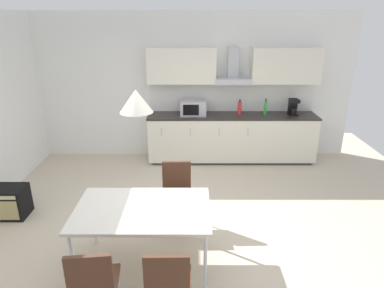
{
  "coord_description": "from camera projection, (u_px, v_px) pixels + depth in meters",
  "views": [
    {
      "loc": [
        0.21,
        -3.81,
        2.65
      ],
      "look_at": [
        0.19,
        0.63,
        1.0
      ],
      "focal_mm": 32.0,
      "sensor_mm": 36.0,
      "label": 1
    }
  ],
  "objects": [
    {
      "name": "ground_plane",
      "position": [
        177.0,
        232.0,
        4.5
      ],
      "size": [
        8.19,
        8.17,
        0.02
      ],
      "primitive_type": "cube",
      "color": "beige"
    },
    {
      "name": "backsplash_tile",
      "position": [
        232.0,
        98.0,
        6.63
      ],
      "size": [
        3.17,
        0.02,
        0.54
      ],
      "primitive_type": "cube",
      "color": "silver",
      "rests_on": "kitchen_counter"
    },
    {
      "name": "kitchen_counter",
      "position": [
        232.0,
        138.0,
        6.61
      ],
      "size": [
        3.19,
        0.62,
        0.92
      ],
      "color": "#333333",
      "rests_on": "ground_plane"
    },
    {
      "name": "guitar_amp",
      "position": [
        9.0,
        202.0,
        4.8
      ],
      "size": [
        0.52,
        0.37,
        0.44
      ],
      "color": "black",
      "rests_on": "ground_plane"
    },
    {
      "name": "chair_near_right",
      "position": [
        169.0,
        281.0,
        2.93
      ],
      "size": [
        0.41,
        0.41,
        0.87
      ],
      "color": "#4C2D1E",
      "rests_on": "ground_plane"
    },
    {
      "name": "bottle_red",
      "position": [
        241.0,
        108.0,
        6.42
      ],
      "size": [
        0.07,
        0.07,
        0.29
      ],
      "color": "red",
      "rests_on": "kitchen_counter"
    },
    {
      "name": "microwave",
      "position": [
        194.0,
        108.0,
        6.4
      ],
      "size": [
        0.48,
        0.35,
        0.28
      ],
      "color": "#ADADB2",
      "rests_on": "kitchen_counter"
    },
    {
      "name": "chair_far_right",
      "position": [
        177.0,
        188.0,
        4.52
      ],
      "size": [
        0.41,
        0.41,
        0.87
      ],
      "color": "#4C2D1E",
      "rests_on": "ground_plane"
    },
    {
      "name": "bottle_green",
      "position": [
        266.0,
        108.0,
        6.41
      ],
      "size": [
        0.06,
        0.06,
        0.31
      ],
      "color": "green",
      "rests_on": "kitchen_counter"
    },
    {
      "name": "pendant_lamp",
      "position": [
        137.0,
        101.0,
        3.24
      ],
      "size": [
        0.32,
        0.32,
        0.22
      ],
      "primitive_type": "cone",
      "color": "silver"
    },
    {
      "name": "upper_wall_cabinets",
      "position": [
        235.0,
        66.0,
        6.26
      ],
      "size": [
        3.17,
        0.4,
        0.64
      ],
      "color": "silver"
    },
    {
      "name": "chair_near_left",
      "position": [
        94.0,
        281.0,
        2.93
      ],
      "size": [
        0.44,
        0.44,
        0.87
      ],
      "color": "#4C2D1E",
      "rests_on": "ground_plane"
    },
    {
      "name": "coffee_maker",
      "position": [
        294.0,
        107.0,
        6.42
      ],
      "size": [
        0.18,
        0.19,
        0.3
      ],
      "color": "black",
      "rests_on": "kitchen_counter"
    },
    {
      "name": "dining_table",
      "position": [
        143.0,
        212.0,
        3.67
      ],
      "size": [
        1.45,
        0.93,
        0.74
      ],
      "color": "silver",
      "rests_on": "ground_plane"
    },
    {
      "name": "wall_back",
      "position": [
        182.0,
        87.0,
        6.62
      ],
      "size": [
        6.55,
        0.1,
        2.76
      ],
      "primitive_type": "cube",
      "color": "white",
      "rests_on": "ground_plane"
    }
  ]
}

